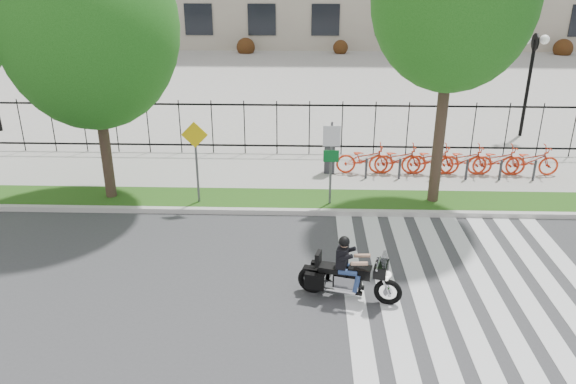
{
  "coord_description": "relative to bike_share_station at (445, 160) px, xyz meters",
  "views": [
    {
      "loc": [
        1.07,
        -10.8,
        6.9
      ],
      "look_at": [
        0.62,
        3.0,
        1.16
      ],
      "focal_mm": 35.0,
      "sensor_mm": 36.0,
      "label": 1
    }
  ],
  "objects": [
    {
      "name": "lamp_post_right",
      "position": [
        4.23,
        4.8,
        2.54
      ],
      "size": [
        1.06,
        0.7,
        4.25
      ],
      "color": "black",
      "rests_on": "ground"
    },
    {
      "name": "sign_pole_regulatory",
      "position": [
        -3.96,
        -2.62,
        1.08
      ],
      "size": [
        0.5,
        0.09,
        2.5
      ],
      "color": "#59595B",
      "rests_on": "grass_verge"
    },
    {
      "name": "grass_verge",
      "position": [
        -5.77,
        -2.25,
        -0.59
      ],
      "size": [
        60.0,
        1.5,
        0.15
      ],
      "primitive_type": "cube",
      "color": "#225114",
      "rests_on": "ground"
    },
    {
      "name": "street_tree_1",
      "position": [
        -10.67,
        -2.25,
        4.49
      ],
      "size": [
        4.91,
        4.91,
        7.83
      ],
      "color": "#3B2820",
      "rests_on": "grass_verge"
    },
    {
      "name": "iron_fence",
      "position": [
        -5.77,
        2.0,
        0.49
      ],
      "size": [
        30.0,
        0.06,
        2.0
      ],
      "primitive_type": null,
      "color": "black",
      "rests_on": "sidewalk"
    },
    {
      "name": "bike_share_station",
      "position": [
        0.0,
        0.0,
        0.0
      ],
      "size": [
        7.85,
        0.88,
        1.5
      ],
      "color": "#2D2D33",
      "rests_on": "sidewalk"
    },
    {
      "name": "plaza",
      "position": [
        -5.77,
        17.8,
        -0.61
      ],
      "size": [
        80.0,
        34.0,
        0.1
      ],
      "primitive_type": "cube",
      "color": "#9C9992",
      "rests_on": "ground"
    },
    {
      "name": "sign_pole_warning",
      "position": [
        -7.89,
        -2.62,
        1.08
      ],
      "size": [
        0.78,
        0.09,
        2.49
      ],
      "color": "#59595B",
      "rests_on": "grass_verge"
    },
    {
      "name": "sidewalk",
      "position": [
        -5.77,
        0.25,
        -0.59
      ],
      "size": [
        60.0,
        3.5,
        0.15
      ],
      "primitive_type": "cube",
      "color": "#9C9992",
      "rests_on": "ground"
    },
    {
      "name": "crosswalk_stripes",
      "position": [
        -0.95,
        -7.2,
        -0.66
      ],
      "size": [
        5.7,
        8.0,
        0.01
      ],
      "primitive_type": null,
      "color": "silver",
      "rests_on": "ground"
    },
    {
      "name": "curb",
      "position": [
        -5.77,
        -3.1,
        -0.59
      ],
      "size": [
        60.0,
        0.2,
        0.15
      ],
      "primitive_type": "cube",
      "color": "beige",
      "rests_on": "ground"
    },
    {
      "name": "motorcycle_rider",
      "position": [
        -3.73,
        -7.43,
        -0.07
      ],
      "size": [
        2.27,
        1.01,
        1.79
      ],
      "color": "black",
      "rests_on": "ground"
    },
    {
      "name": "ground",
      "position": [
        -5.77,
        -7.2,
        -0.66
      ],
      "size": [
        120.0,
        120.0,
        0.0
      ],
      "primitive_type": "plane",
      "color": "#3C3C3F",
      "rests_on": "ground"
    }
  ]
}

